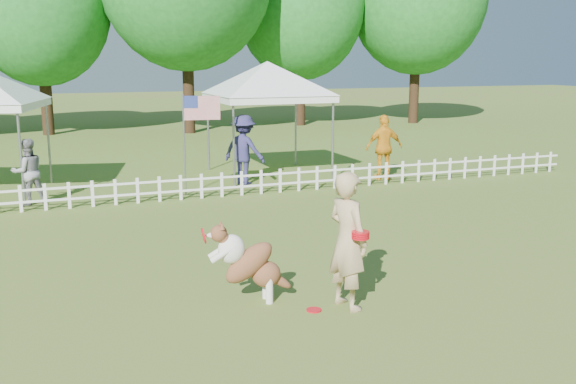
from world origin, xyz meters
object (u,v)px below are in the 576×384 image
(handler, at_px, (348,241))
(spectator_b, at_px, (244,150))
(spectator_a, at_px, (28,172))
(flag_pole, at_px, (184,145))
(spectator_c, at_px, (384,147))
(dog, at_px, (250,263))
(frisbee_on_turf, at_px, (314,310))
(canopy_tent_right, at_px, (268,120))

(handler, bearing_deg, spectator_b, -21.76)
(spectator_a, bearing_deg, flag_pole, 158.15)
(spectator_a, height_order, spectator_c, spectator_c)
(handler, xyz_separation_m, dog, (-1.15, 0.61, -0.36))
(spectator_c, bearing_deg, spectator_b, -4.28)
(spectator_c, bearing_deg, spectator_a, 5.34)
(dog, bearing_deg, flag_pole, 90.29)
(frisbee_on_turf, bearing_deg, dog, 139.75)
(handler, height_order, dog, handler)
(spectator_a, bearing_deg, handler, 98.69)
(dog, bearing_deg, frisbee_on_turf, -34.88)
(canopy_tent_right, xyz_separation_m, flag_pole, (-2.81, -1.98, -0.34))
(spectator_c, bearing_deg, handler, 64.03)
(dog, xyz_separation_m, spectator_b, (2.42, 8.22, 0.35))
(frisbee_on_turf, height_order, canopy_tent_right, canopy_tent_right)
(frisbee_on_turf, distance_m, spectator_a, 9.00)
(dog, height_order, spectator_c, spectator_c)
(handler, height_order, frisbee_on_turf, handler)
(frisbee_on_turf, distance_m, flag_pole, 8.04)
(frisbee_on_turf, xyz_separation_m, spectator_a, (-3.59, 8.22, 0.74))
(spectator_c, bearing_deg, frisbee_on_turf, 61.65)
(frisbee_on_turf, relative_size, spectator_b, 0.11)
(handler, bearing_deg, spectator_c, -45.61)
(canopy_tent_right, height_order, spectator_c, canopy_tent_right)
(frisbee_on_turf, distance_m, canopy_tent_right, 10.42)
(canopy_tent_right, bearing_deg, spectator_c, -32.97)
(handler, relative_size, dog, 1.63)
(dog, bearing_deg, handler, -22.56)
(dog, bearing_deg, spectator_b, 78.99)
(handler, relative_size, flag_pole, 0.75)
(flag_pole, bearing_deg, frisbee_on_turf, -82.17)
(spectator_a, height_order, spectator_b, spectator_b)
(spectator_b, bearing_deg, handler, 130.17)
(dog, distance_m, spectator_b, 8.58)
(frisbee_on_turf, xyz_separation_m, canopy_tent_right, (2.78, 9.93, 1.56))
(dog, distance_m, canopy_tent_right, 10.02)
(flag_pole, relative_size, spectator_c, 1.38)
(dog, xyz_separation_m, spectator_a, (-2.90, 7.64, 0.19))
(canopy_tent_right, xyz_separation_m, spectator_b, (-1.05, -1.12, -0.65))
(flag_pole, bearing_deg, canopy_tent_right, 42.65)
(handler, xyz_separation_m, spectator_b, (1.26, 8.83, -0.00))
(canopy_tent_right, relative_size, spectator_b, 1.71)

